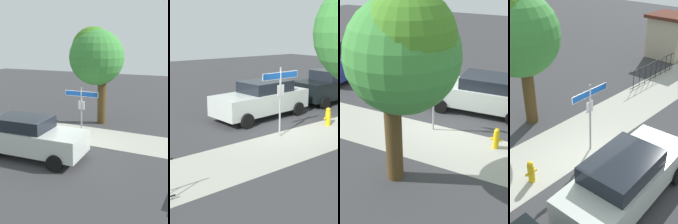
% 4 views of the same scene
% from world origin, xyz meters
% --- Properties ---
extents(ground_plane, '(60.00, 60.00, 0.00)m').
position_xyz_m(ground_plane, '(0.00, 0.00, 0.00)').
color(ground_plane, '#38383A').
extents(sidewalk_strip, '(24.00, 2.60, 0.00)m').
position_xyz_m(sidewalk_strip, '(2.00, 1.30, 0.00)').
color(sidewalk_strip, '#A6A598').
rests_on(sidewalk_strip, ground_plane).
extents(street_sign, '(1.69, 0.07, 2.63)m').
position_xyz_m(street_sign, '(0.56, 0.40, 1.88)').
color(street_sign, '#9EA0A5').
rests_on(street_sign, ground_plane).
extents(car_black, '(4.10, 2.12, 1.80)m').
position_xyz_m(car_black, '(-5.62, -2.33, 0.91)').
color(car_black, black).
rests_on(car_black, ground_plane).
extents(car_silver, '(4.74, 2.18, 1.68)m').
position_xyz_m(car_silver, '(-0.63, -2.12, 0.86)').
color(car_silver, beige).
rests_on(car_silver, ground_plane).
extents(fire_hydrant, '(0.42, 0.22, 0.78)m').
position_xyz_m(fire_hydrant, '(-2.02, 0.60, 0.38)').
color(fire_hydrant, yellow).
rests_on(fire_hydrant, ground_plane).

